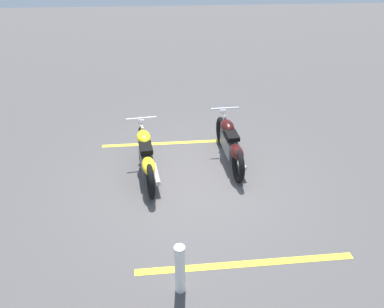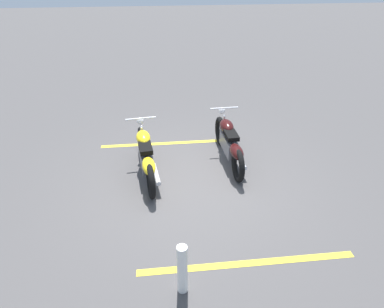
{
  "view_description": "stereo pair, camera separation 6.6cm",
  "coord_description": "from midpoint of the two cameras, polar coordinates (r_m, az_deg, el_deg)",
  "views": [
    {
      "loc": [
        5.5,
        -0.63,
        3.81
      ],
      "look_at": [
        0.02,
        0.0,
        0.65
      ],
      "focal_mm": 31.7,
      "sensor_mm": 36.0,
      "label": 1
    },
    {
      "loc": [
        5.49,
        -0.69,
        3.81
      ],
      "look_at": [
        0.02,
        0.0,
        0.65
      ],
      "focal_mm": 31.7,
      "sensor_mm": 36.0,
      "label": 2
    }
  ],
  "objects": [
    {
      "name": "motorcycle_dark_foreground",
      "position": [
        7.2,
        6.03,
        1.92
      ],
      "size": [
        2.23,
        0.62,
        1.04
      ],
      "rotation": [
        0.0,
        0.0,
        3.17
      ],
      "color": "black",
      "rests_on": "ground"
    },
    {
      "name": "parking_stripe_near",
      "position": [
        8.14,
        -4.1,
        1.83
      ],
      "size": [
        0.17,
        3.2,
        0.01
      ],
      "primitive_type": "cube",
      "rotation": [
        0.0,
        0.0,
        1.56
      ],
      "color": "yellow",
      "rests_on": "ground"
    },
    {
      "name": "parking_stripe_mid",
      "position": [
        5.21,
        8.98,
        -17.7
      ],
      "size": [
        0.17,
        3.2,
        0.01
      ],
      "primitive_type": "cube",
      "rotation": [
        0.0,
        0.0,
        1.56
      ],
      "color": "yellow",
      "rests_on": "ground"
    },
    {
      "name": "ground_plane",
      "position": [
        6.72,
        -0.3,
        -4.75
      ],
      "size": [
        60.0,
        60.0,
        0.0
      ],
      "primitive_type": "plane",
      "color": "#474444"
    },
    {
      "name": "motorcycle_bright_foreground",
      "position": [
        6.75,
        -8.05,
        -0.26
      ],
      "size": [
        2.23,
        0.63,
        1.04
      ],
      "rotation": [
        0.0,
        0.0,
        3.25
      ],
      "color": "black",
      "rests_on": "ground"
    },
    {
      "name": "bollard_post",
      "position": [
        4.57,
        -2.08,
        -18.83
      ],
      "size": [
        0.14,
        0.14,
        0.77
      ],
      "primitive_type": "cylinder",
      "color": "white",
      "rests_on": "ground"
    }
  ]
}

